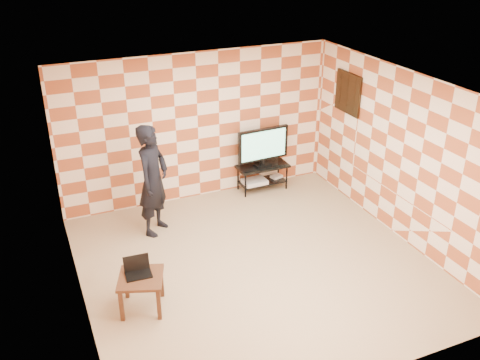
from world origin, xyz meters
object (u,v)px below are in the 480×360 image
tv (263,145)px  side_table (141,282)px  tv_stand (262,172)px  person (153,180)px

tv → side_table: bearing=-139.3°
tv_stand → person: 2.45m
tv → side_table: 3.95m
tv_stand → tv: 0.54m
tv_stand → person: size_ratio=0.53×
tv_stand → tv: size_ratio=0.96×
side_table → person: size_ratio=0.39×
tv → tv_stand: bearing=86.8°
tv_stand → side_table: (-2.97, -2.56, 0.05)m
tv → side_table: size_ratio=1.40×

